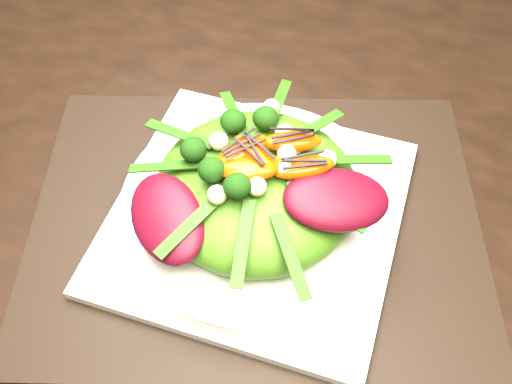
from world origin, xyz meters
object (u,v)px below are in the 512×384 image
(placemat, at_px, (256,219))
(salad_bowl, at_px, (256,207))
(dining_table, at_px, (412,213))
(lettuce_mound, at_px, (256,188))
(plate_base, at_px, (256,215))
(orange_segment, at_px, (257,141))

(placemat, height_order, salad_bowl, salad_bowl)
(dining_table, bearing_deg, lettuce_mound, -153.01)
(placemat, bearing_deg, salad_bowl, 0.00)
(plate_base, height_order, salad_bowl, salad_bowl)
(dining_table, bearing_deg, salad_bowl, -153.01)
(plate_base, xyz_separation_m, salad_bowl, (0.00, 0.00, 0.02))
(plate_base, distance_m, salad_bowl, 0.02)
(placemat, height_order, orange_segment, orange_segment)
(placemat, bearing_deg, plate_base, 0.00)
(placemat, bearing_deg, orange_segment, 107.62)
(dining_table, relative_size, plate_base, 5.68)
(lettuce_mound, bearing_deg, dining_table, 26.99)
(lettuce_mound, bearing_deg, placemat, 0.00)
(dining_table, distance_m, lettuce_mound, 0.19)
(salad_bowl, bearing_deg, placemat, 0.00)
(plate_base, relative_size, lettuce_mound, 1.45)
(orange_segment, bearing_deg, plate_base, -72.38)
(placemat, height_order, lettuce_mound, lettuce_mound)
(placemat, bearing_deg, dining_table, 26.99)
(plate_base, distance_m, orange_segment, 0.09)
(salad_bowl, relative_size, lettuce_mound, 1.38)
(salad_bowl, bearing_deg, dining_table, 26.99)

